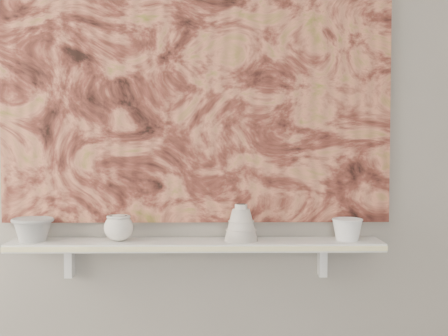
{
  "coord_description": "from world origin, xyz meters",
  "views": [
    {
      "loc": [
        0.07,
        -0.83,
        1.32
      ],
      "look_at": [
        0.11,
        1.49,
        1.21
      ],
      "focal_mm": 50.0,
      "sensor_mm": 36.0,
      "label": 1
    }
  ],
  "objects_px": {
    "shelf": "(196,245)",
    "cup_cream": "(119,228)",
    "bowl_grey": "(33,229)",
    "painting": "(196,80)",
    "bowl_white": "(347,229)",
    "bell_vessel": "(241,222)"
  },
  "relations": [
    {
      "from": "shelf",
      "to": "painting",
      "type": "distance_m",
      "value": 0.63
    },
    {
      "from": "bell_vessel",
      "to": "shelf",
      "type": "bearing_deg",
      "value": 180.0
    },
    {
      "from": "shelf",
      "to": "bell_vessel",
      "type": "bearing_deg",
      "value": 0.0
    },
    {
      "from": "shelf",
      "to": "cup_cream",
      "type": "height_order",
      "value": "cup_cream"
    },
    {
      "from": "bowl_grey",
      "to": "bowl_white",
      "type": "relative_size",
      "value": 1.35
    },
    {
      "from": "painting",
      "to": "bowl_grey",
      "type": "bearing_deg",
      "value": -172.5
    },
    {
      "from": "cup_cream",
      "to": "painting",
      "type": "bearing_deg",
      "value": 15.52
    },
    {
      "from": "shelf",
      "to": "bowl_white",
      "type": "distance_m",
      "value": 0.58
    },
    {
      "from": "bell_vessel",
      "to": "cup_cream",
      "type": "bearing_deg",
      "value": 180.0
    },
    {
      "from": "shelf",
      "to": "bowl_grey",
      "type": "xyz_separation_m",
      "value": [
        -0.61,
        0.0,
        0.06
      ]
    },
    {
      "from": "shelf",
      "to": "bowl_grey",
      "type": "relative_size",
      "value": 8.89
    },
    {
      "from": "cup_cream",
      "to": "bowl_white",
      "type": "xyz_separation_m",
      "value": [
        0.86,
        0.0,
        -0.01
      ]
    },
    {
      "from": "painting",
      "to": "bell_vessel",
      "type": "height_order",
      "value": "painting"
    },
    {
      "from": "shelf",
      "to": "painting",
      "type": "xyz_separation_m",
      "value": [
        0.0,
        0.08,
        0.62
      ]
    },
    {
      "from": "shelf",
      "to": "bowl_white",
      "type": "bearing_deg",
      "value": 0.0
    },
    {
      "from": "cup_cream",
      "to": "bell_vessel",
      "type": "relative_size",
      "value": 0.8
    },
    {
      "from": "shelf",
      "to": "bell_vessel",
      "type": "distance_m",
      "value": 0.19
    },
    {
      "from": "painting",
      "to": "cup_cream",
      "type": "distance_m",
      "value": 0.64
    },
    {
      "from": "shelf",
      "to": "cup_cream",
      "type": "distance_m",
      "value": 0.3
    },
    {
      "from": "bowl_grey",
      "to": "cup_cream",
      "type": "distance_m",
      "value": 0.32
    },
    {
      "from": "bell_vessel",
      "to": "painting",
      "type": "bearing_deg",
      "value": 154.7
    },
    {
      "from": "painting",
      "to": "bowl_white",
      "type": "xyz_separation_m",
      "value": [
        0.57,
        -0.08,
        -0.57
      ]
    }
  ]
}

